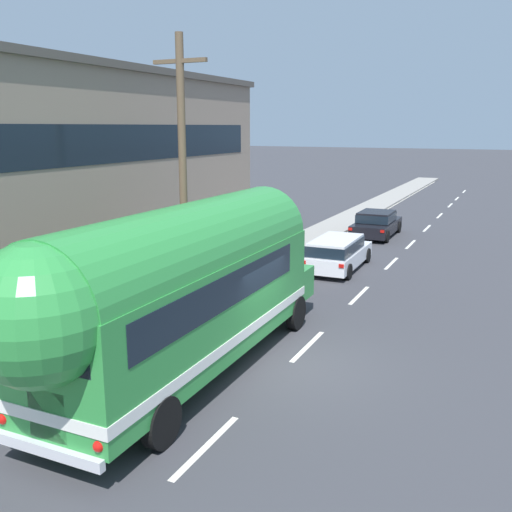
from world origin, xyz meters
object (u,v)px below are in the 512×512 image
object	(u,v)px
utility_pole	(183,174)
painted_bus	(179,287)
car_lead	(337,251)
car_second	(376,223)

from	to	relation	value
utility_pole	painted_bus	distance (m)	5.53
utility_pole	painted_bus	size ratio (longest dim) A/B	0.74
car_lead	utility_pole	bearing A→B (deg)	-109.85
painted_bus	utility_pole	bearing A→B (deg)	120.49
painted_bus	car_second	distance (m)	20.01
painted_bus	car_lead	world-z (taller)	painted_bus
car_second	car_lead	bearing A→B (deg)	-87.84
utility_pole	car_second	world-z (taller)	utility_pole
car_second	painted_bus	bearing A→B (deg)	-89.41
painted_bus	car_lead	xyz separation A→B (m)	(0.10, 11.85, -1.52)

